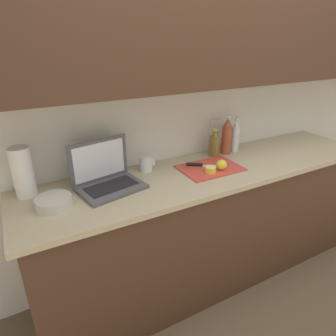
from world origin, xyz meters
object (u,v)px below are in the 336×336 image
(cutting_board, at_px, (210,168))
(bottle_green_soda, at_px, (235,136))
(knife, at_px, (199,165))
(bottle_water_clear, at_px, (214,144))
(bowl_white, at_px, (54,202))
(measuring_cup, at_px, (146,164))
(paper_towel_roll, at_px, (23,172))
(laptop, at_px, (106,176))
(lemon_half_cut, at_px, (210,169))
(lemon_whole_beside, at_px, (222,165))
(bottle_oil_tall, at_px, (227,136))

(cutting_board, xyz_separation_m, bottle_green_soda, (0.35, 0.18, 0.12))
(knife, distance_m, bottle_water_clear, 0.26)
(bottle_green_soda, xyz_separation_m, bottle_water_clear, (-0.19, -0.00, -0.03))
(bottle_green_soda, relative_size, bowl_white, 1.43)
(measuring_cup, relative_size, paper_towel_roll, 0.38)
(cutting_board, bearing_deg, bottle_water_clear, 48.24)
(cutting_board, relative_size, paper_towel_roll, 1.43)
(laptop, height_order, lemon_half_cut, laptop)
(measuring_cup, height_order, bowl_white, measuring_cup)
(bottle_water_clear, bearing_deg, lemon_whole_beside, -115.70)
(cutting_board, xyz_separation_m, lemon_half_cut, (-0.04, -0.06, 0.02))
(bottle_green_soda, bearing_deg, lemon_whole_beside, -142.01)
(cutting_board, relative_size, bottle_green_soda, 1.52)
(paper_towel_roll, bearing_deg, lemon_half_cut, -13.12)
(lemon_half_cut, height_order, bowl_white, bowl_white)
(laptop, distance_m, bottle_oil_tall, 0.96)
(lemon_whole_beside, distance_m, measuring_cup, 0.49)
(lemon_half_cut, height_order, paper_towel_roll, paper_towel_roll)
(paper_towel_roll, bearing_deg, bowl_white, -61.30)
(knife, distance_m, bottle_oil_tall, 0.37)
(bottle_oil_tall, bearing_deg, paper_towel_roll, 179.69)
(laptop, height_order, cutting_board, laptop)
(bottle_oil_tall, relative_size, measuring_cup, 2.75)
(knife, relative_size, bowl_white, 1.24)
(laptop, xyz_separation_m, knife, (0.63, -0.02, -0.05))
(knife, xyz_separation_m, lemon_half_cut, (0.01, -0.12, 0.01))
(bottle_green_soda, xyz_separation_m, bottle_oil_tall, (-0.08, -0.00, 0.01))
(laptop, height_order, bowl_white, laptop)
(knife, height_order, bottle_water_clear, bottle_water_clear)
(measuring_cup, distance_m, paper_towel_roll, 0.72)
(bottle_water_clear, relative_size, bowl_white, 1.14)
(laptop, distance_m, measuring_cup, 0.31)
(lemon_half_cut, xyz_separation_m, bottle_green_soda, (0.39, 0.24, 0.09))
(bowl_white, bearing_deg, bottle_green_soda, 8.15)
(laptop, bearing_deg, lemon_whole_beside, -22.26)
(lemon_half_cut, xyz_separation_m, bowl_white, (-0.95, 0.05, 0.00))
(bottle_oil_tall, bearing_deg, knife, -159.23)
(laptop, relative_size, bottle_water_clear, 1.93)
(lemon_half_cut, bearing_deg, lemon_whole_beside, -1.05)
(lemon_whole_beside, bearing_deg, bottle_water_clear, 64.30)
(measuring_cup, xyz_separation_m, paper_towel_roll, (-0.72, 0.01, 0.09))
(laptop, xyz_separation_m, bottle_green_soda, (1.03, 0.10, 0.06))
(knife, relative_size, bottle_oil_tall, 0.79)
(knife, height_order, bowl_white, bowl_white)
(lemon_whole_beside, height_order, measuring_cup, measuring_cup)
(bottle_green_soda, bearing_deg, laptop, -174.53)
(cutting_board, height_order, bottle_green_soda, bottle_green_soda)
(knife, distance_m, lemon_half_cut, 0.12)
(bottle_green_soda, relative_size, bottle_water_clear, 1.26)
(bottle_oil_tall, xyz_separation_m, measuring_cup, (-0.66, -0.01, -0.08))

